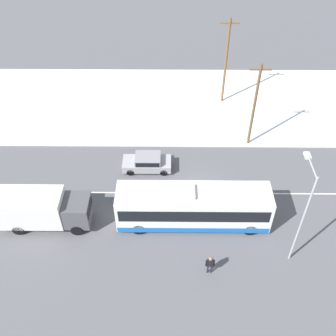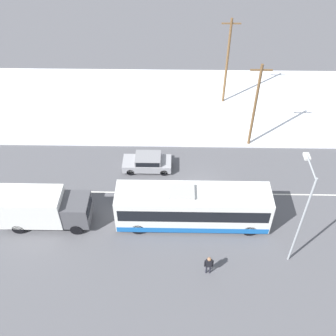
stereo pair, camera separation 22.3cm
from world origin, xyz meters
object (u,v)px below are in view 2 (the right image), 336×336
object	(u,v)px
pedestrian_at_stop	(209,264)
utility_pole_snowlot	(227,61)
streetlamp	(303,207)
city_bus	(193,207)
utility_pole_roadside	(255,106)
sedan_car	(147,162)
box_truck	(42,208)

from	to	relation	value
pedestrian_at_stop	utility_pole_snowlot	world-z (taller)	utility_pole_snowlot
pedestrian_at_stop	streetlamp	bearing A→B (deg)	16.16
city_bus	utility_pole_snowlot	distance (m)	17.10
city_bus	utility_pole_roadside	bearing A→B (deg)	59.50
sedan_car	streetlamp	xyz separation A→B (m)	(10.24, -8.61, 4.10)
box_truck	sedan_car	distance (m)	9.55
box_truck	utility_pole_snowlot	xyz separation A→B (m)	(14.68, 16.65, 3.03)
sedan_car	city_bus	bearing A→B (deg)	121.93
city_bus	box_truck	world-z (taller)	city_bus
box_truck	sedan_car	world-z (taller)	box_truck
streetlamp	utility_pole_roadside	distance (m)	12.16
box_truck	sedan_car	xyz separation A→B (m)	(7.31, 6.08, -0.85)
pedestrian_at_stop	utility_pole_snowlot	size ratio (longest dim) A/B	0.19
sedan_car	utility_pole_snowlot	distance (m)	13.46
box_truck	streetlamp	xyz separation A→B (m)	(17.54, -2.53, 3.25)
sedan_car	utility_pole_snowlot	size ratio (longest dim) A/B	0.46
city_bus	streetlamp	bearing A→B (deg)	-22.75
streetlamp	utility_pole_snowlot	world-z (taller)	utility_pole_snowlot
pedestrian_at_stop	sedan_car	bearing A→B (deg)	114.24
box_truck	pedestrian_at_stop	size ratio (longest dim) A/B	3.90
box_truck	pedestrian_at_stop	bearing A→B (deg)	-19.23
sedan_car	utility_pole_snowlot	xyz separation A→B (m)	(7.37, 10.57, 3.89)
sedan_car	streetlamp	size ratio (longest dim) A/B	0.53
city_bus	utility_pole_roadside	size ratio (longest dim) A/B	1.37
utility_pole_roadside	streetlamp	bearing A→B (deg)	-84.83
utility_pole_snowlot	utility_pole_roadside	bearing A→B (deg)	-75.97
box_truck	utility_pole_snowlot	size ratio (longest dim) A/B	0.74
utility_pole_roadside	pedestrian_at_stop	bearing A→B (deg)	-108.27
sedan_car	streetlamp	world-z (taller)	streetlamp
pedestrian_at_stop	box_truck	bearing A→B (deg)	160.77
utility_pole_roadside	city_bus	bearing A→B (deg)	-120.50
city_bus	box_truck	bearing A→B (deg)	-178.75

